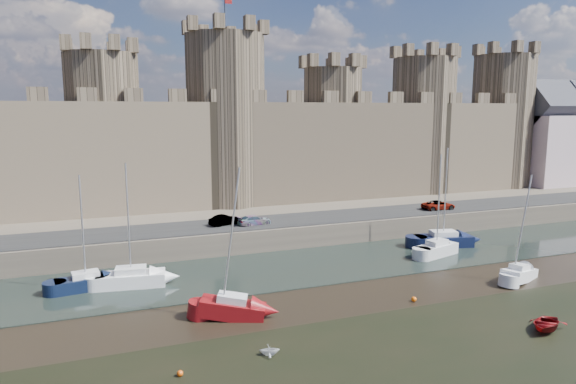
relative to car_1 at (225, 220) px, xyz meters
name	(u,v)px	position (x,y,z in m)	size (l,w,h in m)	color
water_channel	(269,270)	(1.84, -10.06, -3.08)	(160.00, 12.00, 0.08)	black
quay	(198,199)	(1.84, 25.94, -1.87)	(160.00, 60.00, 2.50)	#4C443A
road	(241,224)	(1.84, -0.06, -0.57)	(160.00, 7.00, 0.10)	black
castle	(208,138)	(1.20, 13.94, 8.55)	(108.50, 11.00, 29.00)	#42382B
car_1	(225,220)	(0.00, 0.00, 0.00)	(1.31, 3.76, 1.24)	gray
car_2	(254,220)	(3.13, -0.96, -0.05)	(1.60, 3.93, 1.14)	gray
car_3	(439,205)	(28.41, -0.93, 0.00)	(2.06, 4.46, 1.24)	gray
sailboat_0	(131,278)	(-11.08, -10.15, -2.28)	(6.12, 3.07, 10.95)	white
sailboat_1	(86,281)	(-14.83, -9.66, -2.32)	(5.24, 2.65, 10.04)	black
sailboat_2	(437,248)	(20.25, -11.66, -2.27)	(5.38, 3.31, 10.85)	silver
sailboat_3	(443,239)	(23.32, -8.74, -2.27)	(6.81, 3.91, 11.24)	black
sailboat_4	(232,307)	(-4.41, -19.99, -2.30)	(5.26, 3.58, 11.47)	maroon
sailboat_5	(519,273)	(22.41, -20.98, -2.40)	(4.88, 3.49, 9.83)	white
dinghy_3	(269,350)	(-3.73, -26.68, -2.76)	(1.17, 0.71, 1.35)	silver
dinghy_4	(546,326)	(15.86, -30.08, -2.75)	(2.52, 0.73, 3.53)	maroon
buoy_1	(180,373)	(-9.50, -27.30, -2.93)	(0.38, 0.38, 0.38)	#D84B09
buoy_3	(414,299)	(10.31, -22.06, -2.90)	(0.43, 0.43, 0.43)	#F9620B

